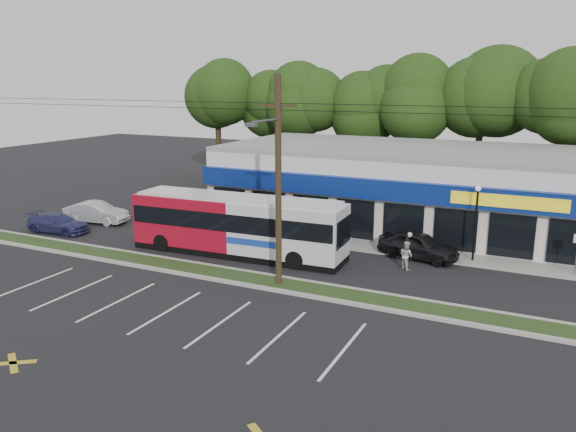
% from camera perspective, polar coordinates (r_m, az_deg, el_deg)
% --- Properties ---
extents(ground, '(120.00, 120.00, 0.00)m').
position_cam_1_polar(ground, '(28.12, -7.38, -6.68)').
color(ground, black).
rests_on(ground, ground).
extents(grass_strip, '(40.00, 1.60, 0.12)m').
position_cam_1_polar(grass_strip, '(28.89, -6.31, -5.96)').
color(grass_strip, '#283716').
rests_on(grass_strip, ground).
extents(curb_south, '(40.00, 0.25, 0.14)m').
position_cam_1_polar(curb_south, '(28.21, -7.22, -6.46)').
color(curb_south, '#9E9E93').
rests_on(curb_south, ground).
extents(curb_north, '(40.00, 0.25, 0.14)m').
position_cam_1_polar(curb_north, '(29.57, -5.44, -5.46)').
color(curb_north, '#9E9E93').
rests_on(curb_north, ground).
extents(sidewalk, '(32.00, 2.20, 0.10)m').
position_cam_1_polar(sidewalk, '(33.87, 8.17, -3.08)').
color(sidewalk, '#9E9E93').
rests_on(sidewalk, ground).
extents(strip_mall, '(25.00, 12.55, 5.30)m').
position_cam_1_polar(strip_mall, '(39.64, 12.02, 3.07)').
color(strip_mall, silver).
rests_on(strip_mall, ground).
extents(utility_pole, '(50.00, 2.77, 10.00)m').
position_cam_1_polar(utility_pole, '(26.12, -1.39, 4.17)').
color(utility_pole, black).
rests_on(utility_pole, ground).
extents(lamp_post, '(0.30, 0.30, 4.25)m').
position_cam_1_polar(lamp_post, '(31.82, 18.57, 0.13)').
color(lamp_post, black).
rests_on(lamp_post, ground).
extents(tree_line, '(46.76, 6.76, 11.83)m').
position_cam_1_polar(tree_line, '(49.19, 13.50, 11.75)').
color(tree_line, black).
rests_on(tree_line, ground).
extents(metrobus, '(12.66, 3.24, 3.37)m').
position_cam_1_polar(metrobus, '(31.92, -5.15, -0.80)').
color(metrobus, maroon).
rests_on(metrobus, ground).
extents(car_dark, '(4.75, 2.68, 1.53)m').
position_cam_1_polar(car_dark, '(32.12, 13.11, -2.91)').
color(car_dark, black).
rests_on(car_dark, ground).
extents(car_silver, '(4.67, 2.25, 1.47)m').
position_cam_1_polar(car_silver, '(41.31, -18.90, 0.33)').
color(car_silver, '#B5B8BE').
rests_on(car_silver, ground).
extents(car_blue, '(4.38, 2.07, 1.24)m').
position_cam_1_polar(car_blue, '(39.62, -22.32, -0.68)').
color(car_blue, navy).
rests_on(car_blue, ground).
extents(pedestrian_a, '(0.62, 0.46, 1.56)m').
position_cam_1_polar(pedestrian_a, '(31.83, 12.20, -2.98)').
color(pedestrian_a, silver).
rests_on(pedestrian_a, ground).
extents(pedestrian_b, '(0.94, 0.89, 1.53)m').
position_cam_1_polar(pedestrian_b, '(30.14, 11.91, -3.93)').
color(pedestrian_b, beige).
rests_on(pedestrian_b, ground).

